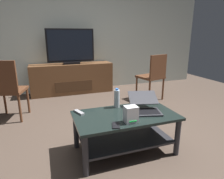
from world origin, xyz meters
name	(u,v)px	position (x,y,z in m)	size (l,w,h in m)	color
ground_plane	(118,137)	(0.00, 0.00, 0.00)	(7.68, 7.68, 0.00)	#4C3D33
back_wall	(78,30)	(0.00, 2.59, 1.40)	(6.40, 0.12, 2.80)	#A8B2A8
coffee_table	(125,126)	(-0.04, -0.31, 0.31)	(1.12, 0.62, 0.45)	black
media_cabinet	(72,78)	(-0.24, 2.27, 0.33)	(1.80, 0.44, 0.67)	brown
television	(71,47)	(-0.24, 2.25, 1.03)	(1.02, 0.20, 0.75)	black
dining_chair	(153,75)	(1.22, 1.20, 0.53)	(0.54, 0.54, 0.93)	#59331E
side_chair	(7,87)	(-1.39, 1.08, 0.53)	(0.54, 0.54, 0.95)	#59331E
laptop	(144,106)	(0.21, -0.28, 0.51)	(0.42, 0.47, 0.18)	#333338
router_box	(131,114)	(-0.06, -0.51, 0.54)	(0.13, 0.11, 0.17)	silver
water_bottle_near	(117,98)	(-0.04, -0.07, 0.56)	(0.07, 0.07, 0.23)	silver
cell_phone	(116,125)	(-0.23, -0.54, 0.46)	(0.07, 0.14, 0.01)	black
tv_remote	(79,112)	(-0.51, -0.10, 0.46)	(0.04, 0.16, 0.02)	#99999E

